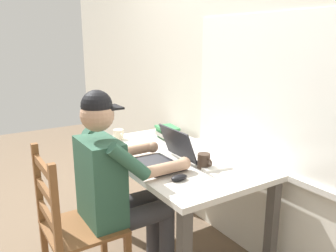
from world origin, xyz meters
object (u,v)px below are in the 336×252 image
object	(u,v)px
coffee_mug_white	(119,135)
coffee_mug_dark	(204,161)
desk	(172,168)
wooden_chair	(74,227)
computer_mouse	(179,178)
laptop	(165,156)
book_stack_main	(167,132)
seated_person	(117,180)

from	to	relation	value
coffee_mug_white	coffee_mug_dark	bearing A→B (deg)	14.11
desk	wooden_chair	size ratio (longest dim) A/B	1.46
coffee_mug_dark	computer_mouse	bearing A→B (deg)	-72.35
desk	coffee_mug_white	distance (m)	0.55
laptop	coffee_mug_dark	size ratio (longest dim) A/B	2.80
desk	book_stack_main	world-z (taller)	book_stack_main
wooden_chair	computer_mouse	bearing A→B (deg)	61.63
desk	wooden_chair	distance (m)	0.76
desk	laptop	xyz separation A→B (m)	(0.12, -0.12, 0.15)
wooden_chair	book_stack_main	xyz separation A→B (m)	(-0.45, 0.92, 0.32)
laptop	coffee_mug_dark	xyz separation A→B (m)	(0.19, 0.16, -0.01)
wooden_chair	laptop	distance (m)	0.69
computer_mouse	book_stack_main	xyz separation A→B (m)	(-0.74, 0.39, 0.03)
wooden_chair	coffee_mug_dark	bearing A→B (deg)	74.59
computer_mouse	coffee_mug_white	world-z (taller)	coffee_mug_white
desk	computer_mouse	bearing A→B (deg)	-27.64
desk	seated_person	world-z (taller)	seated_person
computer_mouse	book_stack_main	world-z (taller)	book_stack_main
seated_person	computer_mouse	distance (m)	0.39
computer_mouse	book_stack_main	distance (m)	0.84
desk	computer_mouse	world-z (taller)	computer_mouse
wooden_chair	laptop	world-z (taller)	laptop
desk	laptop	bearing A→B (deg)	-47.25
coffee_mug_dark	seated_person	bearing A→B (deg)	-113.41
seated_person	book_stack_main	distance (m)	0.79
laptop	seated_person	bearing A→B (deg)	-93.30
desk	laptop	world-z (taller)	laptop
desk	coffee_mug_dark	distance (m)	0.34
book_stack_main	computer_mouse	bearing A→B (deg)	-27.64
computer_mouse	coffee_mug_white	xyz separation A→B (m)	(-0.89, 0.03, 0.03)
laptop	wooden_chair	bearing A→B (deg)	-91.79
coffee_mug_white	wooden_chair	bearing A→B (deg)	-43.23
desk	coffee_mug_dark	size ratio (longest dim) A/B	11.39
laptop	book_stack_main	size ratio (longest dim) A/B	1.61
desk	coffee_mug_white	xyz separation A→B (m)	(-0.51, -0.17, 0.14)
laptop	coffee_mug_white	xyz separation A→B (m)	(-0.62, -0.04, -0.01)
coffee_mug_dark	book_stack_main	xyz separation A→B (m)	(-0.67, 0.15, 0.01)
book_stack_main	coffee_mug_white	bearing A→B (deg)	-112.39
desk	computer_mouse	distance (m)	0.45
wooden_chair	coffee_mug_dark	xyz separation A→B (m)	(0.21, 0.77, 0.32)
seated_person	computer_mouse	world-z (taller)	seated_person
laptop	coffee_mug_white	size ratio (longest dim) A/B	2.78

